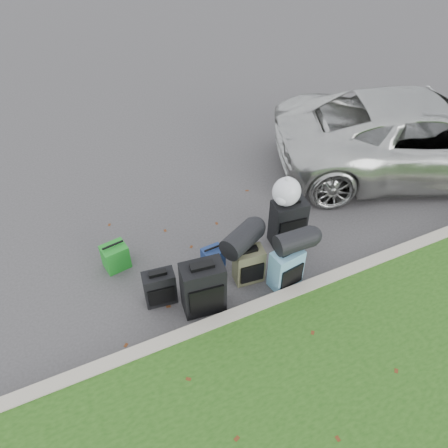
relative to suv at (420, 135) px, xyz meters
name	(u,v)px	position (x,y,z in m)	size (l,w,h in m)	color
ground	(236,258)	(-3.97, -0.70, -0.70)	(120.00, 120.00, 0.00)	#383535
curb	(269,304)	(-3.97, -1.70, -0.63)	(120.00, 0.18, 0.15)	#9E937F
suv	(420,135)	(0.00, 0.00, 0.00)	(2.34, 5.08, 1.41)	#B7B7B2
suitcase_small_black	(160,288)	(-5.23, -0.99, -0.45)	(0.41, 0.23, 0.52)	black
suitcase_large_black_left	(203,288)	(-4.75, -1.33, -0.32)	(0.54, 0.32, 0.78)	black
suitcase_olive	(249,265)	(-3.99, -1.14, -0.43)	(0.40, 0.25, 0.55)	#3F3E29
suitcase_teal	(286,268)	(-3.58, -1.43, -0.40)	(0.43, 0.25, 0.61)	teal
suitcase_large_black_right	(288,222)	(-3.11, -0.70, -0.33)	(0.50, 0.30, 0.76)	black
tote_green	(115,257)	(-5.61, -0.12, -0.51)	(0.34, 0.27, 0.39)	#1C8121
tote_navy	(213,258)	(-4.34, -0.70, -0.55)	(0.29, 0.23, 0.31)	navy
duffel_left	(242,239)	(-4.06, -1.03, 0.00)	(0.32, 0.32, 0.59)	black
duffel_right	(295,241)	(-3.47, -1.40, 0.05)	(0.29, 0.29, 0.52)	black
trash_bag	(287,192)	(-3.19, -0.68, 0.26)	(0.41, 0.41, 0.41)	silver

